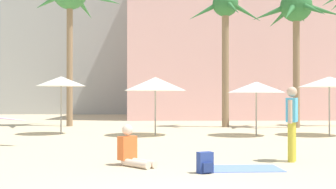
% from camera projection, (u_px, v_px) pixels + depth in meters
% --- Properties ---
extents(hotel_pink, '(20.04, 11.86, 12.28)m').
position_uv_depth(hotel_pink, '(263.00, 37.00, 35.02)').
color(hotel_pink, beige).
rests_on(hotel_pink, ground).
extents(palm_tree_left, '(3.85, 3.82, 6.87)m').
position_uv_depth(palm_tree_left, '(226.00, 19.00, 22.96)').
color(palm_tree_left, '#896B4C').
rests_on(palm_tree_left, ground).
extents(palm_tree_right, '(4.44, 4.16, 6.80)m').
position_uv_depth(palm_tree_right, '(296.00, 15.00, 22.54)').
color(palm_tree_right, '#896B4C').
rests_on(palm_tree_right, ground).
extents(cafe_umbrella_1, '(2.02, 2.02, 2.35)m').
position_uv_depth(cafe_umbrella_1, '(61.00, 81.00, 18.55)').
color(cafe_umbrella_1, gray).
rests_on(cafe_umbrella_1, ground).
extents(cafe_umbrella_3, '(2.24, 2.24, 2.11)m').
position_uv_depth(cafe_umbrella_3, '(256.00, 87.00, 17.81)').
color(cafe_umbrella_3, gray).
rests_on(cafe_umbrella_3, ground).
extents(cafe_umbrella_4, '(2.45, 2.45, 2.29)m').
position_uv_depth(cafe_umbrella_4, '(155.00, 84.00, 17.96)').
color(cafe_umbrella_4, gray).
rests_on(cafe_umbrella_4, ground).
extents(cafe_umbrella_5, '(2.39, 2.39, 2.32)m').
position_uv_depth(cafe_umbrella_5, '(329.00, 82.00, 17.93)').
color(cafe_umbrella_5, gray).
rests_on(cafe_umbrella_5, ground).
extents(beach_towel, '(1.68, 1.03, 0.01)m').
position_uv_depth(beach_towel, '(241.00, 168.00, 9.58)').
color(beach_towel, '#6684E0').
rests_on(beach_towel, ground).
extents(backpack, '(0.35, 0.32, 0.42)m').
position_uv_depth(backpack, '(205.00, 163.00, 9.03)').
color(backpack, navy).
rests_on(backpack, ground).
extents(person_mid_right, '(0.90, 0.92, 0.90)m').
position_uv_depth(person_mid_right, '(132.00, 151.00, 10.01)').
color(person_mid_right, beige).
rests_on(person_mid_right, ground).
extents(person_mid_center, '(0.37, 0.58, 1.75)m').
position_uv_depth(person_mid_center, '(292.00, 120.00, 10.66)').
color(person_mid_center, gold).
rests_on(person_mid_center, ground).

